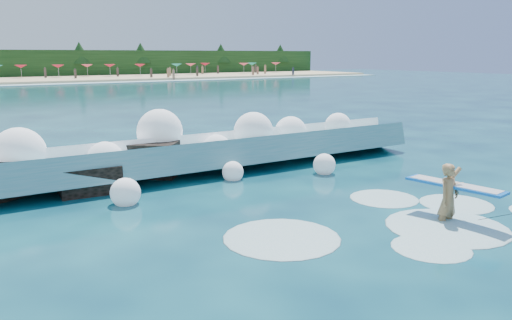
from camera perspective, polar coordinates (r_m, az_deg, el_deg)
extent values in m
plane|color=#07253B|center=(12.24, -0.95, -7.94)|extent=(200.00, 200.00, 0.00)
cube|color=teal|center=(18.03, -7.80, 0.06)|extent=(19.32, 2.94, 1.61)
cube|color=white|center=(18.66, -8.87, 1.94)|extent=(19.32, 1.36, 0.75)
cube|color=black|center=(16.25, -18.55, -2.26)|extent=(1.88, 1.51, 0.99)
cube|color=black|center=(18.11, -11.21, 0.01)|extent=(2.48, 2.54, 1.39)
imported|color=#A2784B|center=(13.47, 21.13, -4.22)|extent=(0.70, 0.50, 1.82)
cube|color=blue|center=(13.64, 21.77, -2.71)|extent=(0.98, 2.55, 0.06)
cube|color=silver|center=(13.64, 21.77, -2.64)|extent=(0.85, 2.33, 0.06)
cylinder|color=black|center=(13.02, 25.79, -5.85)|extent=(0.01, 0.91, 0.43)
sphere|color=white|center=(16.96, -25.44, 0.65)|extent=(1.62, 1.62, 1.62)
sphere|color=white|center=(17.00, -16.83, -0.02)|extent=(1.22, 1.22, 1.22)
sphere|color=white|center=(18.36, -10.94, 3.18)|extent=(1.65, 1.65, 1.65)
sphere|color=white|center=(18.24, -4.52, 1.17)|extent=(1.12, 1.12, 1.12)
sphere|color=white|center=(19.09, -0.29, 3.24)|extent=(1.52, 1.52, 1.52)
sphere|color=white|center=(20.54, 3.98, 3.16)|extent=(1.32, 1.32, 1.32)
sphere|color=white|center=(21.68, 9.34, 3.86)|extent=(1.13, 1.13, 1.13)
sphere|color=white|center=(14.62, -14.70, -3.65)|extent=(0.86, 0.86, 0.86)
sphere|color=white|center=(16.97, -2.67, -1.37)|extent=(0.73, 0.73, 0.73)
sphere|color=white|center=(17.91, 7.81, -0.54)|extent=(0.80, 0.80, 0.80)
ellipsoid|color=silver|center=(13.25, 20.97, -7.18)|extent=(2.99, 2.99, 0.15)
ellipsoid|color=silver|center=(11.77, 19.37, -9.48)|extent=(1.74, 1.74, 0.09)
ellipsoid|color=silver|center=(15.35, 21.90, -4.68)|extent=(2.04, 2.04, 0.10)
ellipsoid|color=silver|center=(11.71, 2.95, -8.90)|extent=(2.76, 2.76, 0.14)
ellipsoid|color=silver|center=(15.25, 14.42, -4.28)|extent=(2.01, 2.01, 0.10)
cone|color=red|center=(92.21, -25.30, 9.64)|extent=(2.00, 2.00, 0.50)
cone|color=red|center=(91.65, -21.68, 9.93)|extent=(2.00, 2.00, 0.50)
cone|color=#DE4155|center=(93.90, -18.74, 10.17)|extent=(2.00, 2.00, 0.50)
cone|color=red|center=(93.42, -16.37, 10.31)|extent=(2.00, 2.00, 0.50)
cone|color=red|center=(94.30, -13.12, 10.49)|extent=(2.00, 2.00, 0.50)
cone|color=#168A7B|center=(95.69, -9.06, 10.66)|extent=(2.00, 2.00, 0.50)
cone|color=#DE4155|center=(98.42, -7.48, 10.74)|extent=(2.00, 2.00, 0.50)
cone|color=red|center=(103.08, -5.84, 10.83)|extent=(2.00, 2.00, 0.50)
cone|color=#DE4155|center=(102.49, -1.40, 10.88)|extent=(2.00, 2.00, 0.50)
cone|color=#168A7B|center=(106.28, -0.48, 10.92)|extent=(2.00, 2.00, 0.50)
cone|color=#DE4155|center=(109.85, 2.27, 10.95)|extent=(2.00, 2.00, 0.50)
cube|color=#8C664C|center=(85.70, -19.70, 9.28)|extent=(0.35, 0.22, 1.57)
cube|color=brown|center=(99.02, 0.20, 10.22)|extent=(0.35, 0.22, 1.52)
cube|color=#3F332D|center=(92.79, -18.18, 9.47)|extent=(0.35, 0.22, 1.37)
cube|color=#8C664C|center=(91.33, -6.74, 9.94)|extent=(0.35, 0.22, 1.36)
cube|color=#262633|center=(98.43, -1.52, 10.21)|extent=(0.35, 0.22, 1.55)
cube|color=#8C664C|center=(93.37, -9.81, 9.93)|extent=(0.35, 0.22, 1.49)
cube|color=brown|center=(99.91, -1.84, 10.22)|extent=(0.35, 0.22, 1.51)
cube|color=#3F332D|center=(85.65, -23.22, 8.99)|extent=(0.35, 0.22, 1.50)
cube|color=#8C664C|center=(83.03, -17.44, 9.29)|extent=(0.35, 0.22, 1.36)
cube|color=#262633|center=(95.31, -11.39, 9.88)|extent=(0.35, 0.22, 1.40)
cube|color=#3F332D|center=(86.44, -27.12, 8.69)|extent=(0.35, 0.22, 1.57)
cube|color=#262633|center=(92.67, -24.39, 9.08)|extent=(0.35, 0.22, 1.61)
cube|color=brown|center=(97.09, 4.14, 9.99)|extent=(0.35, 0.22, 1.61)
cube|color=#3F332D|center=(87.17, -24.65, 8.88)|extent=(0.35, 0.22, 1.44)
cube|color=#262633|center=(95.34, -13.68, 9.84)|extent=(0.35, 0.22, 1.60)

